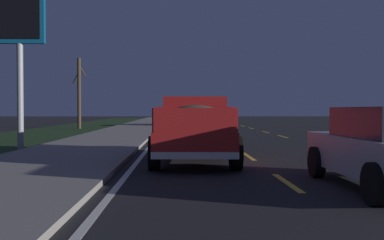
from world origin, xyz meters
name	(u,v)px	position (x,y,z in m)	size (l,w,h in m)	color
ground	(244,134)	(27.00, 0.00, 0.00)	(144.00, 144.00, 0.00)	black
sidewalk_shoulder	(121,133)	(27.00, 7.45, 0.06)	(108.00, 4.00, 0.12)	gray
grass_verge	(38,134)	(27.00, 12.45, 0.00)	(108.00, 6.00, 0.01)	#1E3819
lane_markings	(192,131)	(30.33, 3.07, 0.00)	(108.00, 7.04, 0.01)	yellow
pickup_truck	(195,127)	(12.24, 3.50, 0.98)	(5.49, 2.40, 1.87)	maroon
sedan_green	(183,117)	(39.74, 3.61, 0.78)	(4.41, 2.04, 1.54)	#14592D
gas_price_sign	(20,27)	(16.85, 10.02, 4.62)	(0.27, 1.90, 6.20)	#99999E
bare_tree_far	(79,92)	(35.28, 11.77, 2.85)	(1.12, 1.16, 5.50)	#423323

